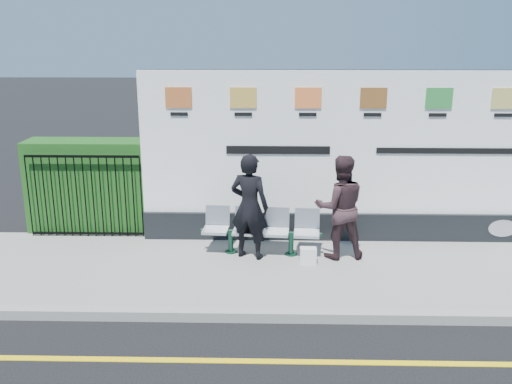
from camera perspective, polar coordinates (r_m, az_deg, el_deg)
ground at (r=7.16m, az=11.69°, el=-16.41°), size 80.00×80.00×0.00m
pavement at (r=9.31m, az=9.05°, el=-7.85°), size 14.00×3.00×0.12m
kerb at (r=7.97m, az=10.46°, el=-12.15°), size 14.00×0.18×0.14m
yellow_line at (r=7.16m, az=11.69°, el=-16.38°), size 14.00×0.10×0.01m
billboard at (r=10.22m, az=11.19°, el=2.27°), size 8.00×0.30×3.00m
hedge at (r=11.13m, az=-16.07°, el=0.67°), size 2.35×0.70×1.70m
railing at (r=10.74m, az=-16.73°, el=-0.38°), size 2.05×0.06×1.54m
bench at (r=9.66m, az=0.48°, el=-5.00°), size 1.99×0.68×0.42m
woman_left at (r=9.30m, az=-0.66°, el=-1.46°), size 0.75×0.61×1.76m
woman_right at (r=9.42m, az=8.40°, el=-1.50°), size 0.91×0.74×1.73m
handbag_brown at (r=9.58m, az=-1.04°, el=-3.13°), size 0.32×0.21×0.23m
carrier_bag_white at (r=9.34m, az=5.24°, el=-6.35°), size 0.26×0.16×0.26m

